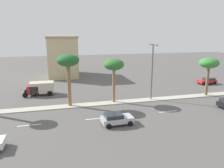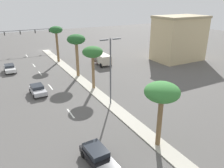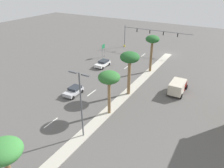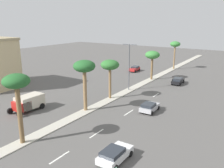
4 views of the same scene
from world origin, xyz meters
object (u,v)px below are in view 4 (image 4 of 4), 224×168
Objects in this scene: palm_tree_leading at (175,45)px; sedan_red_trailing at (135,69)px; sedan_silver_mid at (149,107)px; box_truck at (28,103)px; palm_tree_front at (84,68)px; street_lamp_mid at (129,63)px; palm_tree_center at (17,85)px; palm_tree_inboard at (152,56)px; sedan_white_far at (115,154)px; sedan_black_inboard at (178,81)px; palm_tree_trailing at (110,66)px.

palm_tree_leading is 1.85× the size of sedan_red_trailing.
box_truck is (-15.92, -9.84, 0.55)m from sedan_silver_mid.
box_truck is at bearing -148.29° from sedan_silver_mid.
palm_tree_leading is at bearing 46.56° from sedan_red_trailing.
box_truck is (-7.48, -4.82, -5.38)m from palm_tree_front.
palm_tree_front is 31.68m from sedan_red_trailing.
palm_tree_leading reaches higher than sedan_red_trailing.
street_lamp_mid is 20.18m from box_truck.
box_truck is (-8.17, -43.57, -5.54)m from palm_tree_leading.
palm_tree_center is 43.19m from sedan_red_trailing.
palm_tree_leading reaches higher than palm_tree_inboard.
sedan_silver_mid is at bearing 64.47° from palm_tree_center.
palm_tree_inboard is 0.86× the size of palm_tree_leading.
palm_tree_leading is at bearing 102.29° from sedan_white_far.
palm_tree_center is 11.82m from palm_tree_front.
palm_tree_inboard reaches higher than box_truck.
sedan_white_far is (10.70, 2.71, -6.11)m from palm_tree_center.
palm_tree_inboard is 21.09m from sedan_silver_mid.
palm_tree_inboard is 1.73× the size of sedan_silver_mid.
palm_tree_front is 1.88× the size of sedan_white_far.
sedan_black_inboard is at bearing 97.43° from sedan_white_far.
sedan_silver_mid is 14.36m from sedan_white_far.
sedan_white_far is at bearing -64.84° from sedan_red_trailing.
palm_tree_trailing is (-0.48, 18.80, -0.94)m from palm_tree_center.
palm_tree_trailing is 16.91m from palm_tree_inboard.
palm_tree_front is 25.12m from sedan_black_inboard.
palm_tree_center reaches higher than palm_tree_front.
sedan_white_far is (11.10, -9.10, -5.92)m from palm_tree_front.
sedan_red_trailing is 0.80× the size of box_truck.
palm_tree_inboard is at bearing -39.10° from sedan_red_trailing.
palm_tree_trailing is 0.89× the size of palm_tree_leading.
sedan_red_trailing is at bearing 154.45° from sedan_black_inboard.
sedan_red_trailing is at bearing 100.48° from palm_tree_center.
palm_tree_leading is 1.69× the size of sedan_black_inboard.
palm_tree_leading is 44.67m from box_truck.
palm_tree_trailing is at bearing 91.47° from palm_tree_center.
sedan_red_trailing is at bearing 103.71° from palm_tree_front.
box_truck is at bearing 138.45° from palm_tree_center.
street_lamp_mid is at bearing 87.61° from palm_tree_trailing.
palm_tree_center is 1.73× the size of sedan_black_inboard.
palm_tree_trailing is 1.64× the size of sedan_red_trailing.
palm_tree_center reaches higher than box_truck.
palm_tree_front is at bearing -91.03° from palm_tree_inboard.
sedan_black_inboard is at bearing 63.09° from box_truck.
palm_tree_trailing is at bearing -72.57° from sedan_red_trailing.
sedan_red_trailing is at bearing 107.43° from palm_tree_trailing.
sedan_silver_mid is 0.92× the size of sedan_red_trailing.
box_truck reaches higher than sedan_black_inboard.
palm_tree_center reaches higher than sedan_black_inboard.
palm_tree_front is 1.00× the size of palm_tree_leading.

